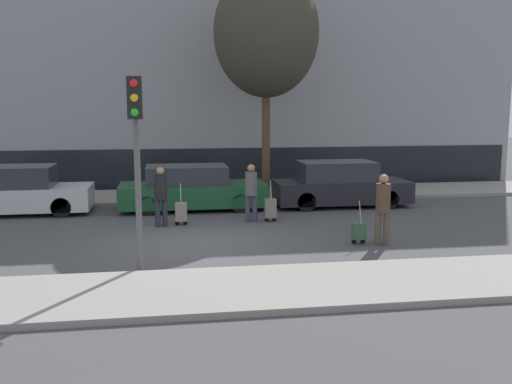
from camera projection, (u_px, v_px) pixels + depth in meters
ground_plane at (195, 244)px, 13.80m from camera, size 80.00×80.00×0.00m
sidewalk_near at (206, 291)px, 10.13m from camera, size 28.00×2.50×0.12m
sidewalk_far at (185, 196)px, 20.62m from camera, size 28.00×3.00×0.12m
building_facade at (180, 58)px, 23.55m from camera, size 28.00×3.27×10.46m
parked_car_0 at (20, 192)px, 17.45m from camera, size 4.16×1.73×1.48m
parked_car_1 at (191, 189)px, 18.17m from camera, size 4.61×1.75×1.42m
parked_car_2 at (340, 185)px, 18.81m from camera, size 4.42×1.70×1.48m
pedestrian_left at (161, 193)px, 15.59m from camera, size 0.35×0.34×1.65m
trolley_left at (181, 212)px, 15.86m from camera, size 0.34×0.29×1.18m
pedestrian_center at (251, 189)px, 16.24m from camera, size 0.35×0.34×1.66m
trolley_center at (270, 208)px, 16.33m from camera, size 0.34×0.29×1.20m
pedestrian_right at (383, 205)px, 13.52m from camera, size 0.34×0.34×1.71m
trolley_right at (359, 231)px, 13.74m from camera, size 0.34×0.29×1.06m
traffic_light at (136, 136)px, 10.89m from camera, size 0.28×0.47×3.86m
parked_bicycle at (194, 184)px, 20.66m from camera, size 1.77×0.06×0.96m
bare_tree_near_crossing at (266, 33)px, 19.31m from camera, size 3.59×3.59×7.82m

